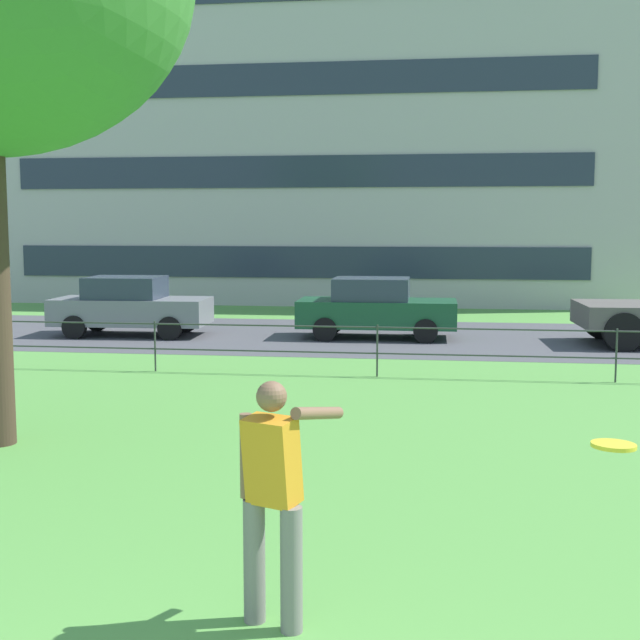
# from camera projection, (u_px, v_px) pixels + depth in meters

# --- Properties ---
(street_strip) EXTENTS (80.00, 7.29, 0.01)m
(street_strip) POSITION_uv_depth(u_px,v_px,m) (393.00, 337.00, 22.01)
(street_strip) COLOR #4C4C51
(street_strip) RESTS_ON ground
(park_fence) EXTENTS (35.22, 0.04, 1.00)m
(park_fence) POSITION_uv_depth(u_px,v_px,m) (377.00, 342.00, 16.25)
(park_fence) COLOR #333833
(park_fence) RESTS_ON ground
(person_thrower) EXTENTS (0.72, 0.71, 1.81)m
(person_thrower) POSITION_uv_depth(u_px,v_px,m) (273.00, 495.00, 6.10)
(person_thrower) COLOR slate
(person_thrower) RESTS_ON ground
(frisbee) EXTENTS (0.38, 0.38, 0.03)m
(frisbee) POSITION_uv_depth(u_px,v_px,m) (614.00, 445.00, 5.16)
(frisbee) COLOR yellow
(car_grey_left) EXTENTS (4.06, 1.93, 1.54)m
(car_grey_left) POSITION_uv_depth(u_px,v_px,m) (130.00, 306.00, 22.27)
(car_grey_left) COLOR slate
(car_grey_left) RESTS_ON ground
(car_dark_green_far_left) EXTENTS (4.01, 1.83, 1.54)m
(car_dark_green_far_left) POSITION_uv_depth(u_px,v_px,m) (376.00, 308.00, 21.76)
(car_dark_green_far_left) COLOR #194C2D
(car_dark_green_far_left) RESTS_ON ground
(apartment_building_background) EXTENTS (24.28, 13.19, 12.97)m
(apartment_building_background) POSITION_uv_depth(u_px,v_px,m) (320.00, 138.00, 35.83)
(apartment_building_background) COLOR #B7B2AD
(apartment_building_background) RESTS_ON ground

